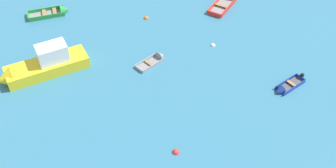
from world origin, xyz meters
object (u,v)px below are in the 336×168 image
object	(u,v)px
mooring_buoy_outer_edge	(146,18)
mooring_buoy_far_field	(213,46)
rowboat_deep_blue_foreground_center	(285,88)
rowboat_red_back_row_right	(227,0)
motor_launch_yellow_far_right	(41,66)
rowboat_green_midfield_left	(57,12)
rowboat_grey_far_back	(157,59)
mooring_buoy_between_boats_right	(176,152)

from	to	relation	value
mooring_buoy_outer_edge	mooring_buoy_far_field	distance (m)	7.03
rowboat_deep_blue_foreground_center	mooring_buoy_far_field	xyz separation A→B (m)	(-3.93, 6.06, -0.14)
mooring_buoy_outer_edge	mooring_buoy_far_field	xyz separation A→B (m)	(5.01, -4.93, 0.00)
mooring_buoy_far_field	rowboat_red_back_row_right	bearing A→B (deg)	64.70
motor_launch_yellow_far_right	rowboat_green_midfield_left	world-z (taller)	motor_launch_yellow_far_right
rowboat_grey_far_back	motor_launch_yellow_far_right	size ratio (longest dim) A/B	0.38
mooring_buoy_between_boats_right	mooring_buoy_far_field	size ratio (longest dim) A/B	1.15
mooring_buoy_outer_edge	mooring_buoy_far_field	bearing A→B (deg)	-44.53
mooring_buoy_outer_edge	rowboat_deep_blue_foreground_center	bearing A→B (deg)	-50.88
rowboat_deep_blue_foreground_center	mooring_buoy_between_boats_right	distance (m)	9.98
motor_launch_yellow_far_right	mooring_buoy_between_boats_right	bearing A→B (deg)	-46.27
rowboat_green_midfield_left	mooring_buoy_between_boats_right	world-z (taller)	rowboat_green_midfield_left
rowboat_deep_blue_foreground_center	motor_launch_yellow_far_right	bearing A→B (deg)	164.62
rowboat_grey_far_back	mooring_buoy_far_field	distance (m)	5.04
rowboat_green_midfield_left	rowboat_red_back_row_right	bearing A→B (deg)	-2.34
motor_launch_yellow_far_right	mooring_buoy_outer_edge	distance (m)	10.79
rowboat_grey_far_back	mooring_buoy_outer_edge	distance (m)	5.98
rowboat_red_back_row_right	motor_launch_yellow_far_right	bearing A→B (deg)	-155.80
rowboat_deep_blue_foreground_center	mooring_buoy_far_field	size ratio (longest dim) A/B	7.13
mooring_buoy_between_boats_right	mooring_buoy_outer_edge	distance (m)	15.29
rowboat_deep_blue_foreground_center	mooring_buoy_outer_edge	distance (m)	14.16
rowboat_deep_blue_foreground_center	motor_launch_yellow_far_right	xyz separation A→B (m)	(-17.82, 4.90, 0.61)
rowboat_deep_blue_foreground_center	rowboat_green_midfield_left	bearing A→B (deg)	142.14
rowboat_grey_far_back	mooring_buoy_between_boats_right	world-z (taller)	rowboat_grey_far_back
rowboat_grey_far_back	motor_launch_yellow_far_right	xyz separation A→B (m)	(-8.97, -0.10, 0.63)
rowboat_deep_blue_foreground_center	motor_launch_yellow_far_right	world-z (taller)	motor_launch_yellow_far_right
rowboat_grey_far_back	mooring_buoy_outer_edge	bearing A→B (deg)	90.79
rowboat_deep_blue_foreground_center	mooring_buoy_far_field	world-z (taller)	rowboat_deep_blue_foreground_center
rowboat_deep_blue_foreground_center	mooring_buoy_far_field	distance (m)	7.22
rowboat_red_back_row_right	rowboat_deep_blue_foreground_center	world-z (taller)	rowboat_red_back_row_right
rowboat_green_midfield_left	mooring_buoy_between_boats_right	size ratio (longest dim) A/B	8.37
rowboat_grey_far_back	rowboat_green_midfield_left	bearing A→B (deg)	134.75
rowboat_green_midfield_left	motor_launch_yellow_far_right	bearing A→B (deg)	-95.98
motor_launch_yellow_far_right	rowboat_red_back_row_right	bearing A→B (deg)	24.20
rowboat_deep_blue_foreground_center	mooring_buoy_outer_edge	size ratio (longest dim) A/B	6.43
rowboat_grey_far_back	rowboat_deep_blue_foreground_center	distance (m)	10.17
mooring_buoy_between_boats_right	mooring_buoy_far_field	xyz separation A→B (m)	(5.08, 10.37, 0.00)
rowboat_grey_far_back	motor_launch_yellow_far_right	distance (m)	8.99
rowboat_green_midfield_left	rowboat_deep_blue_foreground_center	bearing A→B (deg)	-37.86
rowboat_grey_far_back	motor_launch_yellow_far_right	bearing A→B (deg)	-179.34
rowboat_red_back_row_right	mooring_buoy_far_field	distance (m)	7.15
motor_launch_yellow_far_right	mooring_buoy_between_boats_right	distance (m)	12.77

